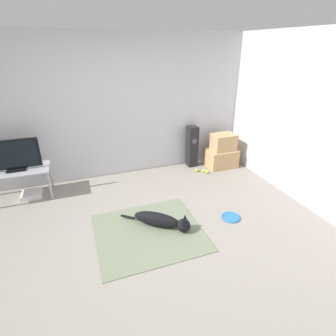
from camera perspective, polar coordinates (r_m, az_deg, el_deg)
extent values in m
plane|color=gray|center=(3.59, -4.74, -15.05)|extent=(12.00, 12.00, 0.00)
cube|color=silver|center=(4.92, -12.07, 12.49)|extent=(8.00, 0.06, 2.55)
cube|color=silver|center=(4.34, 30.14, 7.95)|extent=(0.06, 8.00, 2.55)
cube|color=slate|center=(3.68, -4.22, -13.72)|extent=(1.42, 1.30, 0.01)
ellipsoid|color=black|center=(3.72, -2.48, -11.13)|extent=(0.64, 0.56, 0.21)
sphere|color=black|center=(3.63, 3.42, -12.36)|extent=(0.18, 0.18, 0.18)
cone|color=black|center=(3.60, 3.75, -10.63)|extent=(0.06, 0.06, 0.08)
cone|color=black|center=(3.52, 3.31, -11.55)|extent=(0.06, 0.06, 0.08)
cylinder|color=black|center=(3.90, -8.72, -10.47)|extent=(0.19, 0.16, 0.03)
cylinder|color=blue|center=(4.04, 13.49, -10.42)|extent=(0.27, 0.27, 0.02)
torus|color=blue|center=(4.03, 13.50, -10.34)|extent=(0.27, 0.27, 0.02)
cube|color=tan|center=(5.56, 11.47, 2.16)|extent=(0.60, 0.45, 0.37)
cube|color=tan|center=(5.44, 11.95, 5.53)|extent=(0.46, 0.35, 0.33)
cube|color=black|center=(5.42, 5.28, 4.67)|extent=(0.19, 0.19, 0.84)
cylinder|color=#4C4C51|center=(5.28, 5.80, 5.81)|extent=(0.11, 0.00, 0.11)
cube|color=#A8A8AD|center=(4.83, -30.02, -0.47)|extent=(0.96, 0.52, 0.02)
cylinder|color=#A8A8AD|center=(4.66, -24.31, -3.63)|extent=(0.04, 0.04, 0.49)
cylinder|color=#A8A8AD|center=(5.07, -24.11, -1.24)|extent=(0.04, 0.04, 0.49)
cube|color=black|center=(4.82, -30.07, -0.23)|extent=(0.27, 0.20, 0.02)
cube|color=black|center=(4.74, -30.71, 2.56)|extent=(0.78, 0.04, 0.48)
cube|color=black|center=(4.72, -30.75, 2.47)|extent=(0.72, 0.01, 0.43)
sphere|color=#C6E033|center=(5.29, 6.24, -0.47)|extent=(0.07, 0.07, 0.07)
sphere|color=#C6E033|center=(5.29, 7.84, -0.56)|extent=(0.07, 0.07, 0.07)
sphere|color=#C6E033|center=(5.24, 8.47, -0.87)|extent=(0.07, 0.07, 0.07)
cube|color=white|center=(4.99, -27.51, -5.10)|extent=(0.32, 0.30, 0.08)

